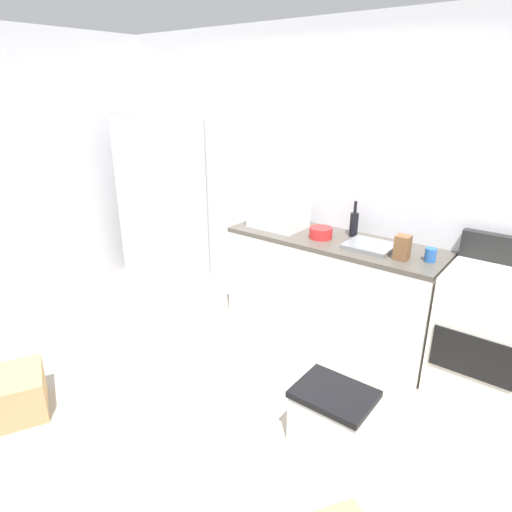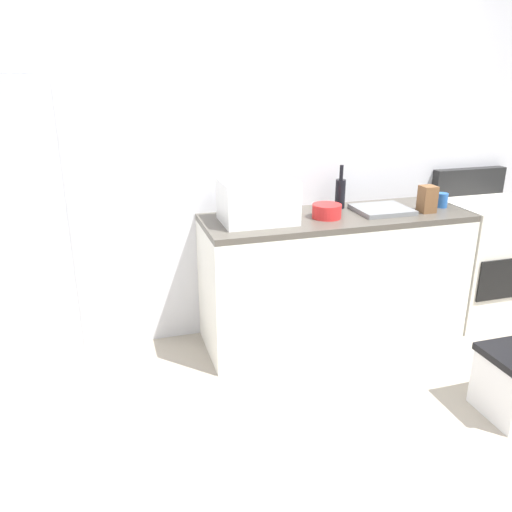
% 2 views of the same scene
% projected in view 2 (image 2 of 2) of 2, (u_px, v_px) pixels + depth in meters
% --- Properties ---
extents(ground_plane, '(6.00, 6.00, 0.00)m').
position_uv_depth(ground_plane, '(375.00, 454.00, 2.61)').
color(ground_plane, '#9E9384').
extents(wall_back, '(5.00, 0.10, 2.60)m').
position_uv_depth(wall_back, '(278.00, 149.00, 3.56)').
color(wall_back, silver).
rests_on(wall_back, ground_plane).
extents(kitchen_counter, '(1.80, 0.60, 0.90)m').
position_uv_depth(kitchen_counter, '(334.00, 277.00, 3.62)').
color(kitchen_counter, silver).
rests_on(kitchen_counter, ground_plane).
extents(refrigerator, '(0.68, 0.66, 1.79)m').
position_uv_depth(refrigerator, '(1.00, 247.00, 2.87)').
color(refrigerator, silver).
rests_on(refrigerator, ground_plane).
extents(stove_oven, '(0.60, 0.61, 1.10)m').
position_uv_depth(stove_oven, '(481.00, 258.00, 3.94)').
color(stove_oven, silver).
rests_on(stove_oven, ground_plane).
extents(microwave, '(0.46, 0.34, 0.27)m').
position_uv_depth(microwave, '(258.00, 201.00, 3.26)').
color(microwave, white).
rests_on(microwave, kitchen_counter).
extents(sink_basin, '(0.36, 0.32, 0.03)m').
position_uv_depth(sink_basin, '(382.00, 210.00, 3.53)').
color(sink_basin, slate).
rests_on(sink_basin, kitchen_counter).
extents(wine_bottle, '(0.07, 0.07, 0.30)m').
position_uv_depth(wine_bottle, '(340.00, 192.00, 3.60)').
color(wine_bottle, black).
rests_on(wine_bottle, kitchen_counter).
extents(coffee_mug, '(0.08, 0.08, 0.10)m').
position_uv_depth(coffee_mug, '(442.00, 200.00, 3.64)').
color(coffee_mug, '#2659A5').
rests_on(coffee_mug, kitchen_counter).
extents(knife_block, '(0.10, 0.10, 0.18)m').
position_uv_depth(knife_block, '(427.00, 199.00, 3.50)').
color(knife_block, brown).
rests_on(knife_block, kitchen_counter).
extents(mixing_bowl, '(0.19, 0.19, 0.09)m').
position_uv_depth(mixing_bowl, '(327.00, 211.00, 3.38)').
color(mixing_bowl, red).
rests_on(mixing_bowl, kitchen_counter).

